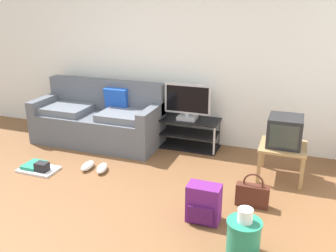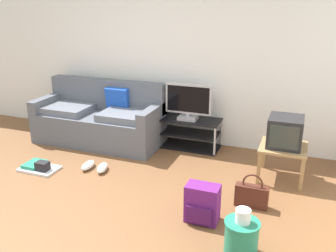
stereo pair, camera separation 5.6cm
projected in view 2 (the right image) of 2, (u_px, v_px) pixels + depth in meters
ground_plane at (70, 214)px, 3.77m from camera, size 9.00×9.80×0.02m
wall_back at (158, 51)px, 5.49m from camera, size 9.00×0.10×2.70m
couch at (100, 120)px, 5.58m from camera, size 1.92×0.82×0.92m
tv_stand at (188, 133)px, 5.40m from camera, size 0.93×0.44×0.43m
flat_tv at (188, 102)px, 5.23m from camera, size 0.68×0.22×0.52m
side_table at (283, 151)px, 4.40m from camera, size 0.54×0.54×0.42m
crt_tv at (285, 132)px, 4.33m from camera, size 0.39×0.43×0.36m
backpack at (202, 204)px, 3.58m from camera, size 0.33×0.27×0.39m
handbag at (252, 195)px, 3.85m from camera, size 0.35×0.11×0.38m
cleaning_bucket at (241, 235)px, 3.12m from camera, size 0.31×0.31×0.43m
sneakers_pair at (95, 167)px, 4.71m from camera, size 0.37×0.29×0.09m
floor_tray at (39, 167)px, 4.72m from camera, size 0.49×0.33×0.14m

